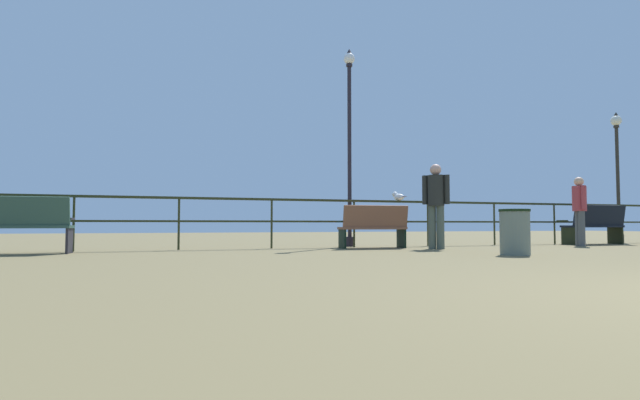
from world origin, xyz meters
TOP-DOWN VIEW (x-y plane):
  - pier_railing at (-0.00, 8.91)m, footprint 18.88×0.05m
  - bench_far_left at (-6.40, 8.24)m, footprint 1.63×0.72m
  - bench_near_left at (0.17, 8.25)m, footprint 1.45×0.71m
  - bench_near_right at (6.30, 8.24)m, footprint 1.62×0.67m
  - lamppost_center at (0.03, 9.24)m, footprint 0.26×0.26m
  - lamppost_right at (8.30, 9.24)m, footprint 0.29×0.29m
  - person_by_bench at (5.17, 7.65)m, footprint 0.31×0.49m
  - person_at_railing at (1.24, 7.54)m, footprint 0.44×0.41m
  - seagull_on_rail at (1.12, 8.93)m, footprint 0.24×0.44m
  - trash_bin at (1.34, 5.35)m, footprint 0.50×0.50m

SIDE VIEW (x-z plane):
  - trash_bin at x=1.34m, z-range 0.00..0.76m
  - bench_near_left at x=0.17m, z-range 0.04..0.94m
  - bench_near_right at x=6.30m, z-range 0.04..1.03m
  - bench_far_left at x=-6.40m, z-range 0.05..1.02m
  - pier_railing at x=0.00m, z-range 0.25..1.30m
  - person_by_bench at x=5.17m, z-range 0.12..1.73m
  - person_at_railing at x=1.24m, z-range 0.13..1.87m
  - seagull_on_rail at x=1.12m, z-range 1.04..1.25m
  - lamppost_right at x=8.30m, z-range 0.36..4.08m
  - lamppost_center at x=0.03m, z-range 0.26..4.86m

